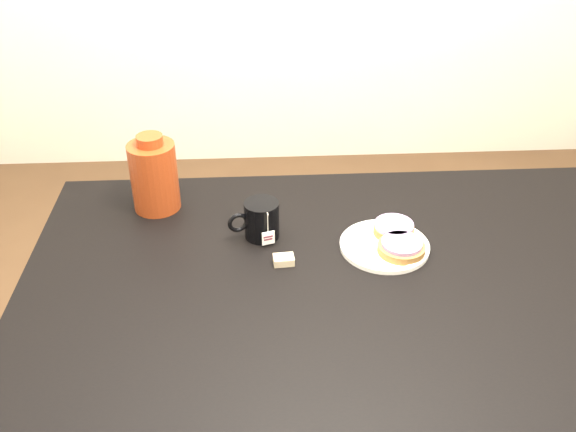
{
  "coord_description": "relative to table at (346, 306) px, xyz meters",
  "views": [
    {
      "loc": [
        -0.19,
        -1.07,
        1.6
      ],
      "look_at": [
        -0.12,
        0.15,
        0.81
      ],
      "focal_mm": 40.0,
      "sensor_mm": 36.0,
      "label": 1
    }
  ],
  "objects": [
    {
      "name": "table",
      "position": [
        0.0,
        0.0,
        0.0
      ],
      "size": [
        1.4,
        0.9,
        0.75
      ],
      "color": "black",
      "rests_on": "ground_plane"
    },
    {
      "name": "plate",
      "position": [
        0.1,
        0.1,
        0.09
      ],
      "size": [
        0.2,
        0.2,
        0.02
      ],
      "color": "white",
      "rests_on": "table"
    },
    {
      "name": "bagel_back",
      "position": [
        0.12,
        0.14,
        0.11
      ],
      "size": [
        0.12,
        0.12,
        0.03
      ],
      "color": "brown",
      "rests_on": "plate"
    },
    {
      "name": "bagel_front",
      "position": [
        0.13,
        0.07,
        0.11
      ],
      "size": [
        0.15,
        0.15,
        0.03
      ],
      "color": "brown",
      "rests_on": "plate"
    },
    {
      "name": "mug",
      "position": [
        -0.18,
        0.16,
        0.13
      ],
      "size": [
        0.13,
        0.1,
        0.09
      ],
      "rotation": [
        0.0,
        0.0,
        0.3
      ],
      "color": "black",
      "rests_on": "table"
    },
    {
      "name": "teabag_pouch",
      "position": [
        -0.13,
        0.05,
        0.09
      ],
      "size": [
        0.05,
        0.04,
        0.02
      ],
      "primitive_type": "cube",
      "rotation": [
        0.0,
        0.0,
        0.08
      ],
      "color": "#C6B793",
      "rests_on": "table"
    },
    {
      "name": "bagel_package",
      "position": [
        -0.44,
        0.31,
        0.17
      ],
      "size": [
        0.14,
        0.14,
        0.2
      ],
      "rotation": [
        0.0,
        0.0,
        -0.3
      ],
      "color": "#601E0C",
      "rests_on": "table"
    }
  ]
}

